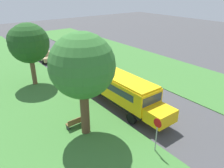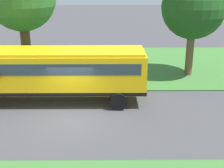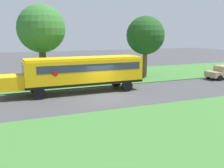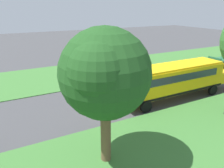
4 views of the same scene
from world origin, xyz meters
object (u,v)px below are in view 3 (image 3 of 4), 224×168
Objects in this scene: oak_tree_roadside_mid at (146,35)px; school_bus at (81,71)px; park_bench at (54,79)px; oak_tree_beside_bus at (42,28)px.

school_bus is at bearing -61.89° from oak_tree_roadside_mid.
oak_tree_roadside_mid is at bearing 88.82° from park_bench.
oak_tree_beside_bus is at bearing -153.00° from school_bus.
oak_tree_roadside_mid reaches higher than school_bus.
oak_tree_beside_bus is 5.07× the size of park_bench.
oak_tree_beside_bus is at bearing -89.15° from oak_tree_roadside_mid.
school_bus is at bearing 27.00° from oak_tree_beside_bus.
oak_tree_beside_bus reaches higher than school_bus.
oak_tree_beside_bus is 12.02m from oak_tree_roadside_mid.
school_bus is 1.70× the size of oak_tree_roadside_mid.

